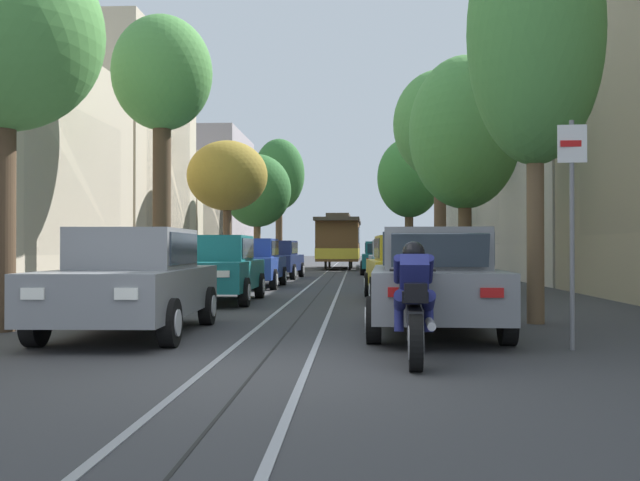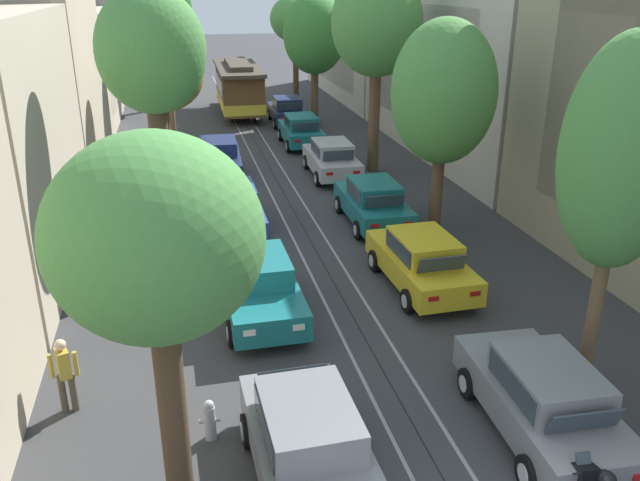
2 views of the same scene
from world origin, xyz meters
The scene contains 29 objects.
ground_plane centered at (0.00, 20.85, 0.00)m, with size 160.00×160.00×0.00m, color #38383A.
trolley_track_rails centered at (0.00, 24.07, 0.00)m, with size 1.14×60.13×0.01m.
building_facade_left centered at (-9.79, 24.35, 4.28)m, with size 5.59×51.83×10.49m.
building_facade_right centered at (9.50, 21.30, 4.64)m, with size 4.57×51.83×10.82m.
parked_car_grey_near_left centered at (-2.28, 3.01, 0.80)m, with size 2.08×4.40×1.58m.
parked_car_teal_second_left centered at (-2.28, 9.28, 0.80)m, with size 2.03×4.38×1.58m.
parked_car_blue_mid_left centered at (-2.35, 15.47, 0.80)m, with size 2.01×4.36×1.58m.
parked_car_navy_fourth_left centered at (-2.31, 22.32, 0.80)m, with size 2.14×4.42×1.58m.
parked_car_grey_near_right centered at (2.22, 3.40, 0.80)m, with size 2.12×4.41×1.58m.
parked_car_yellow_second_right centered at (2.29, 9.89, 0.80)m, with size 2.10×4.40×1.58m.
parked_car_teal_mid_right centered at (2.47, 15.05, 0.80)m, with size 2.03×4.37×1.58m.
parked_car_silver_fourth_right centered at (2.44, 21.11, 0.80)m, with size 2.05×4.38×1.58m.
parked_car_teal_fifth_right centered at (2.23, 26.94, 0.80)m, with size 2.04×4.38×1.58m.
parked_car_navy_sixth_right centered at (2.45, 32.45, 0.80)m, with size 2.07×4.39×1.58m.
street_tree_kerb_left_near centered at (-4.44, 3.27, 4.57)m, with size 3.14×2.97×6.18m.
street_tree_kerb_left_second centered at (-4.51, 12.56, 6.11)m, with size 2.87×2.67×7.95m.
street_tree_kerb_left_mid centered at (-4.44, 22.47, 4.32)m, with size 3.44×3.06×5.85m.
street_tree_kerb_left_fourth centered at (-4.21, 29.92, 4.29)m, with size 3.61×3.07×6.25m.
street_tree_kerb_left_far centered at (-4.10, 39.57, 6.10)m, with size 3.41×2.74×8.55m.
street_tree_kerb_right_near centered at (4.11, 4.83, 4.95)m, with size 2.30×2.41×7.27m.
street_tree_kerb_right_second centered at (4.28, 13.82, 4.69)m, with size 3.30×3.58×7.00m.
street_tree_kerb_right_mid centered at (4.47, 21.66, 6.27)m, with size 3.81×3.90×8.55m.
street_tree_kerb_right_fourth centered at (3.97, 31.69, 5.10)m, with size 3.53×3.86×7.34m.
street_tree_kerb_right_far centered at (4.51, 40.56, 5.41)m, with size 3.45×2.84×7.04m.
cable_car_trolley centered at (0.00, 35.88, 1.66)m, with size 2.70×9.16×3.28m.
motorcycle_with_rider centered at (1.72, 0.73, 0.65)m, with size 0.56×1.99×1.37m.
pedestrian_on_right_pavement centered at (-4.67, 18.19, 0.88)m, with size 0.55×0.41×1.56m.
fire_hydrant centered at (-3.86, 4.63, 0.42)m, with size 0.40×0.22×0.84m.
street_sign_post centered at (3.79, 1.71, 1.80)m, with size 0.36×0.08×2.91m.
Camera 1 is at (1.06, -7.41, 1.30)m, focal length 39.79 mm.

